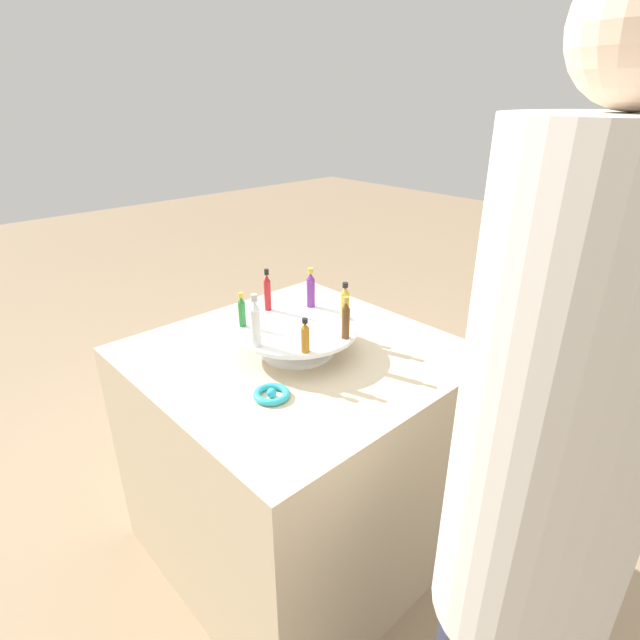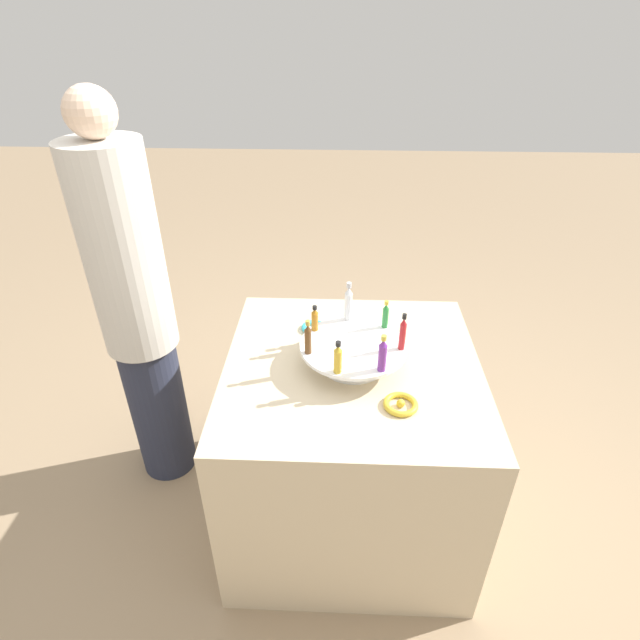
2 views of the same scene
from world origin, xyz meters
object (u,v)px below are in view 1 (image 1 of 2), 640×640
(bottle_red, at_px, (267,291))
(person_figure, at_px, (528,546))
(ribbon_bow_gold, at_px, (316,315))
(bottle_green, at_px, (242,311))
(bottle_amber, at_px, (305,337))
(bottle_brown, at_px, (346,319))
(bottle_gold, at_px, (345,302))
(bottle_clear, at_px, (256,323))
(display_stand, at_px, (297,335))
(bottle_purple, at_px, (311,289))
(ribbon_bow_teal, at_px, (272,394))

(bottle_red, height_order, person_figure, person_figure)
(ribbon_bow_gold, bearing_deg, bottle_red, 176.11)
(bottle_green, relative_size, bottle_amber, 1.09)
(bottle_amber, height_order, bottle_brown, bottle_brown)
(bottle_gold, xyz_separation_m, bottle_clear, (-0.30, 0.03, 0.02))
(display_stand, distance_m, bottle_gold, 0.17)
(ribbon_bow_gold, bearing_deg, display_stand, -145.38)
(bottle_purple, bearing_deg, bottle_red, 148.06)
(bottle_gold, distance_m, bottle_green, 0.30)
(display_stand, distance_m, bottle_red, 0.18)
(bottle_brown, xyz_separation_m, ribbon_bow_teal, (-0.26, 0.00, -0.13))
(display_stand, height_order, ribbon_bow_teal, display_stand)
(bottle_brown, bearing_deg, person_figure, -112.05)
(display_stand, relative_size, bottle_gold, 3.18)
(bottle_gold, distance_m, ribbon_bow_teal, 0.38)
(bottle_brown, bearing_deg, bottle_red, 96.64)
(bottle_gold, bearing_deg, display_stand, 160.92)
(display_stand, bearing_deg, bottle_purple, 32.35)
(bottle_purple, bearing_deg, bottle_gold, -83.36)
(bottle_green, height_order, bottle_amber, bottle_green)
(bottle_clear, distance_m, ribbon_bow_teal, 0.19)
(bottle_clear, relative_size, person_figure, 0.09)
(bottle_clear, distance_m, bottle_brown, 0.24)
(bottle_amber, height_order, person_figure, person_figure)
(person_figure, bearing_deg, bottle_brown, -7.08)
(bottle_red, height_order, bottle_brown, bottle_red)
(bottle_clear, bearing_deg, person_figure, -94.47)
(bottle_red, relative_size, bottle_green, 1.28)
(person_figure, bearing_deg, bottle_amber, 3.77)
(bottle_gold, bearing_deg, bottle_clear, 173.78)
(ribbon_bow_gold, bearing_deg, bottle_purple, -141.62)
(bottle_clear, relative_size, bottle_brown, 1.21)
(display_stand, height_order, bottle_brown, bottle_brown)
(bottle_green, distance_m, bottle_brown, 0.30)
(bottle_amber, bearing_deg, display_stand, 58.06)
(bottle_gold, bearing_deg, bottle_purple, 96.64)
(person_figure, bearing_deg, ribbon_bow_teal, 14.03)
(bottle_red, relative_size, bottle_clear, 0.90)
(bottle_red, height_order, bottle_green, bottle_red)
(display_stand, relative_size, bottle_purple, 2.79)
(bottle_green, distance_m, person_figure, 0.93)
(bottle_brown, relative_size, ribbon_bow_gold, 1.15)
(bottle_clear, bearing_deg, bottle_amber, -57.65)
(ribbon_bow_teal, bearing_deg, ribbon_bow_gold, 34.62)
(bottle_red, xyz_separation_m, bottle_green, (-0.13, -0.04, -0.01))
(bottle_gold, xyz_separation_m, bottle_red, (-0.13, 0.21, 0.01))
(display_stand, xyz_separation_m, ribbon_bow_teal, (-0.20, -0.14, -0.04))
(bottle_clear, relative_size, ribbon_bow_teal, 1.58)
(bottle_purple, xyz_separation_m, ribbon_bow_gold, (0.07, 0.06, -0.13))
(bottle_clear, distance_m, bottle_amber, 0.14)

